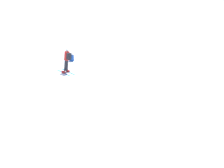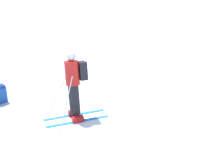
{
  "view_description": "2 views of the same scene",
  "coord_description": "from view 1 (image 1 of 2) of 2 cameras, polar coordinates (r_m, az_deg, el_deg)",
  "views": [
    {
      "loc": [
        10.84,
        16.65,
        7.66
      ],
      "look_at": [
        -0.34,
        4.71,
        0.63
      ],
      "focal_mm": 50.0,
      "sensor_mm": 36.0,
      "label": 1
    },
    {
      "loc": [
        6.22,
        -1.86,
        3.75
      ],
      "look_at": [
        -0.6,
        1.06,
        0.68
      ],
      "focal_mm": 50.0,
      "sensor_mm": 36.0,
      "label": 2
    }
  ],
  "objects": [
    {
      "name": "ground_plane",
      "position": [
        21.29,
        -9.36,
        1.84
      ],
      "size": [
        300.0,
        300.0,
        0.0
      ],
      "primitive_type": "plane",
      "color": "white"
    },
    {
      "name": "skier",
      "position": [
        21.23,
        -8.26,
        4.54
      ],
      "size": [
        1.29,
        1.59,
        1.71
      ],
      "rotation": [
        0.0,
        0.0,
        -0.04
      ],
      "color": "#1E7AC6",
      "rests_on": "ground"
    },
    {
      "name": "spare_backpack",
      "position": [
        23.6,
        -7.41,
        4.73
      ],
      "size": [
        0.34,
        0.37,
        0.5
      ],
      "rotation": [
        0.0,
        0.0,
        5.21
      ],
      "color": "#194293",
      "rests_on": "ground"
    }
  ]
}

